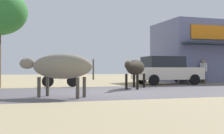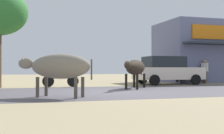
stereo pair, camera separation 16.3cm
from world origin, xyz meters
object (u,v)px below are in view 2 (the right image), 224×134
(parked_hatchback_car, at_px, (167,70))
(parked_motorcycle, at_px, (61,78))
(cow_near_brown, at_px, (59,67))
(pedestrian_by_shop, at_px, (205,70))
(cow_far_dark, at_px, (135,68))

(parked_hatchback_car, bearing_deg, parked_motorcycle, -173.46)
(cow_near_brown, bearing_deg, pedestrian_by_shop, 33.51)
(parked_hatchback_car, distance_m, cow_near_brown, 9.33)
(cow_near_brown, xyz_separation_m, pedestrian_by_shop, (9.78, 6.48, -0.10))
(parked_hatchback_car, height_order, parked_motorcycle, parked_hatchback_car)
(parked_motorcycle, bearing_deg, parked_hatchback_car, 6.54)
(parked_hatchback_car, distance_m, pedestrian_by_shop, 2.80)
(parked_motorcycle, height_order, pedestrian_by_shop, pedestrian_by_shop)
(parked_motorcycle, distance_m, cow_near_brown, 5.53)
(pedestrian_by_shop, bearing_deg, parked_motorcycle, -173.59)
(cow_far_dark, height_order, pedestrian_by_shop, pedestrian_by_shop)
(parked_hatchback_car, bearing_deg, pedestrian_by_shop, 6.12)
(parked_motorcycle, height_order, cow_far_dark, cow_far_dark)
(cow_far_dark, xyz_separation_m, pedestrian_by_shop, (5.91, 3.24, -0.10))
(parked_hatchback_car, relative_size, parked_motorcycle, 2.19)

